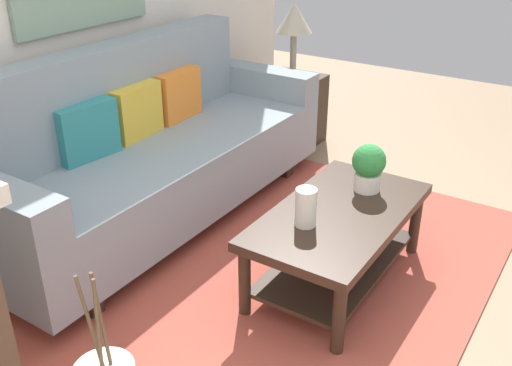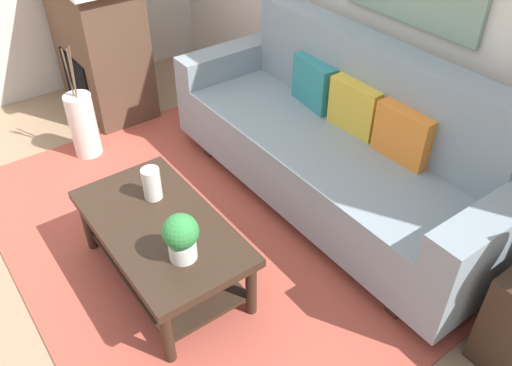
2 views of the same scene
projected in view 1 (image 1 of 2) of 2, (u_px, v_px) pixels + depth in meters
The scene contains 14 objects.
ground_plane at pixel (347, 312), 2.89m from camera, with size 8.85×8.85×0.00m, color #9E7F60.
area_rug at pixel (262, 278), 3.13m from camera, with size 2.99×2.13×0.01m, color #B24C3D.
couch at pixel (155, 153), 3.57m from camera, with size 2.46×0.84×1.08m.
throw_pillow_teal at pixel (87, 131), 3.23m from camera, with size 0.36×0.12×0.32m, color teal.
throw_pillow_mustard at pixel (136, 111), 3.52m from camera, with size 0.36×0.12×0.32m, color gold.
throw_pillow_orange at pixel (178, 95), 3.82m from camera, with size 0.36×0.12×0.32m, color orange.
coffee_table at pixel (338, 230), 2.98m from camera, with size 1.10×0.60×0.43m.
tabletop_vase at pixel (306, 207), 2.76m from camera, with size 0.10×0.10×0.19m, color white.
potted_plant_tabletop at pixel (369, 166), 3.07m from camera, with size 0.18×0.18×0.26m.
side_table at pixel (292, 110), 4.74m from camera, with size 0.44×0.44×0.56m, color #332319.
table_lamp at pixel (294, 21), 4.42m from camera, with size 0.28×0.28×0.57m.
floor_vase_branch_a at pixel (101, 320), 1.79m from camera, with size 0.01×0.01×0.36m, color brown.
floor_vase_branch_b at pixel (90, 324), 1.78m from camera, with size 0.01×0.01×0.36m, color brown.
floor_vase_branch_c at pixel (98, 328), 1.76m from camera, with size 0.01×0.01×0.36m, color brown.
Camera 1 is at (-2.17, -0.88, 1.86)m, focal length 40.74 mm.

